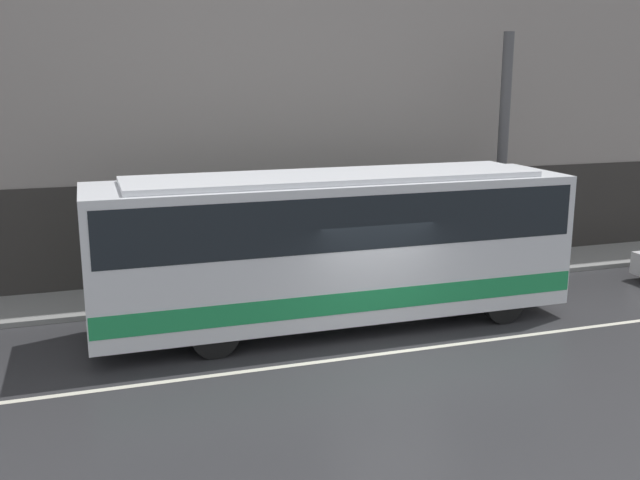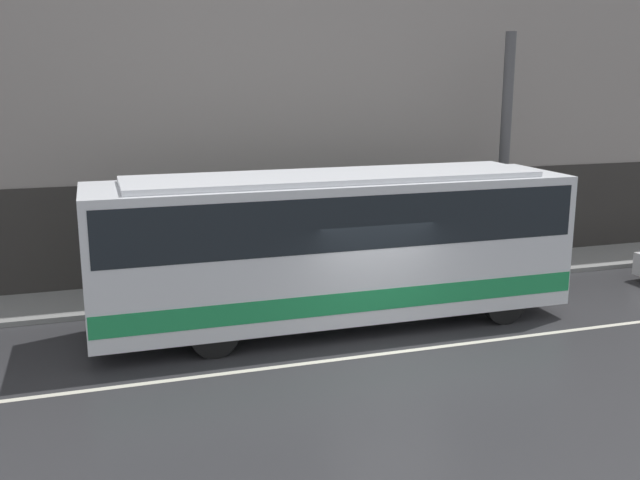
{
  "view_description": "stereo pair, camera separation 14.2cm",
  "coord_description": "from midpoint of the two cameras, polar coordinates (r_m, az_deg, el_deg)",
  "views": [
    {
      "loc": [
        -5.62,
        -12.45,
        5.46
      ],
      "look_at": [
        -0.84,
        2.02,
        1.98
      ],
      "focal_mm": 40.0,
      "sensor_mm": 36.0,
      "label": 1
    },
    {
      "loc": [
        -5.49,
        -12.5,
        5.46
      ],
      "look_at": [
        -0.84,
        2.02,
        1.98
      ],
      "focal_mm": 40.0,
      "sensor_mm": 36.0,
      "label": 2
    }
  ],
  "objects": [
    {
      "name": "pedestrian_waiting",
      "position": [
        18.76,
        -0.1,
        -1.42
      ],
      "size": [
        0.36,
        0.36,
        1.53
      ],
      "color": "#1E5933",
      "rests_on": "sidewalk"
    },
    {
      "name": "lane_stripe",
      "position": [
        14.71,
        5.38,
        -8.97
      ],
      "size": [
        54.0,
        0.14,
        0.01
      ],
      "color": "beige",
      "rests_on": "ground_plane"
    },
    {
      "name": "ground_plane",
      "position": [
        14.71,
        5.38,
        -8.98
      ],
      "size": [
        60.0,
        60.0,
        0.0
      ],
      "primitive_type": "plane",
      "color": "#2D2D30"
    },
    {
      "name": "utility_pole_near",
      "position": [
        20.54,
        14.19,
        6.71
      ],
      "size": [
        0.29,
        0.29,
        6.54
      ],
      "color": "#4C4C4F",
      "rests_on": "sidewalk"
    },
    {
      "name": "sidewalk",
      "position": [
        19.23,
        -0.72,
        -3.43
      ],
      "size": [
        60.0,
        2.24,
        0.13
      ],
      "color": "gray",
      "rests_on": "ground_plane"
    },
    {
      "name": "transit_bus",
      "position": [
        15.75,
        0.89,
        -0.08
      ],
      "size": [
        10.61,
        2.56,
        3.43
      ],
      "color": "silver",
      "rests_on": "ground_plane"
    },
    {
      "name": "building_facade",
      "position": [
        19.67,
        -1.92,
        14.64
      ],
      "size": [
        60.0,
        0.35,
        12.55
      ],
      "color": "gray",
      "rests_on": "ground_plane"
    }
  ]
}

